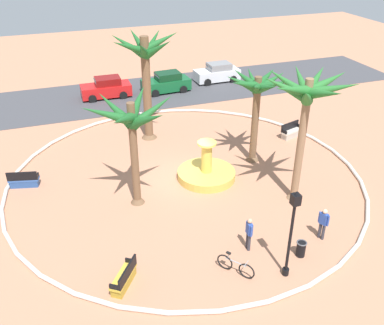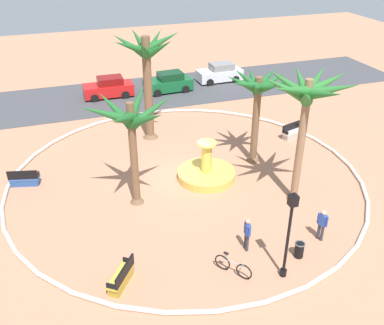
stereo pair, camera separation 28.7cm
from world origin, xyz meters
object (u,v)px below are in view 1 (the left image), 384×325
Objects in this scene: person_cyclist_photo at (249,232)px; parked_car_second at (166,83)px; palm_tree_near_fountain at (257,92)px; trash_bin at (301,248)px; bench_west at (124,279)px; bench_north at (24,181)px; fountain at (206,173)px; person_cyclist_helmet at (323,222)px; bench_east at (291,132)px; lamppost at (292,228)px; parked_car_third at (217,73)px; bicycle_red_frame at (235,266)px; palm_tree_by_curb at (307,98)px; palm_tree_mid_plaza at (145,63)px; palm_tree_far_side at (131,123)px; parked_car_leftmost at (106,88)px.

parked_car_second reaches higher than person_cyclist_photo.
trash_bin is at bearing -102.38° from palm_tree_near_fountain.
bench_west and bench_north have the same top height.
fountain reaches higher than person_cyclist_photo.
person_cyclist_photo is (-3.47, 0.44, 0.02)m from person_cyclist_helmet.
bench_east is 12.08m from person_cyclist_photo.
palm_tree_near_fountain is 1.35× the size of lamppost.
parked_car_third is (5.44, 22.75, 0.39)m from trash_bin.
fountain is 8.93m from bench_west.
bench_west is 0.97× the size of person_cyclist_photo.
bench_north is 14.77m from lamppost.
bicycle_red_frame is at bearing -50.77° from bench_north.
trash_bin is (-2.07, -4.02, -5.14)m from palm_tree_by_curb.
palm_tree_by_curb is at bearing 80.42° from person_cyclist_helmet.
palm_tree_mid_plaza is 13.15m from person_cyclist_photo.
palm_tree_near_fountain reaches higher than parked_car_third.
fountain is 0.59× the size of palm_tree_near_fountain.
palm_tree_by_curb is 8.23m from palm_tree_far_side.
parked_car_second is (3.61, 8.11, -4.28)m from palm_tree_mid_plaza.
parked_car_third is (3.93, 22.05, -0.12)m from person_cyclist_helmet.
bench_north is 16.53m from parked_car_second.
bench_north is 21.05m from parked_car_third.
bench_east is 0.41× the size of parked_car_second.
palm_tree_by_curb is 9.25× the size of trash_bin.
fountain is 0.80× the size of lamppost.
parked_car_leftmost is 10.10m from parked_car_third.
palm_tree_mid_plaza is 4.38× the size of bench_west.
person_cyclist_helmet is at bearing -73.93° from parked_car_leftmost.
lamppost is 5.60× the size of trash_bin.
palm_tree_near_fountain is (3.37, 1.05, 4.04)m from fountain.
lamppost reaches higher than parked_car_leftmost.
palm_tree_near_fountain is 8.48m from person_cyclist_helmet.
palm_tree_mid_plaza is 1.70× the size of parked_car_second.
bench_west is at bearing 173.98° from trash_bin.
bench_north is 0.41× the size of parked_car_second.
fountain is at bearing 14.04° from palm_tree_far_side.
palm_tree_mid_plaza reaches higher than bench_north.
palm_tree_mid_plaza reaches higher than parked_car_second.
bench_east is at bearing -19.16° from palm_tree_mid_plaza.
bench_north is at bearing -155.07° from palm_tree_mid_plaza.
fountain is 2.03× the size of person_cyclist_helmet.
person_cyclist_helmet is (9.06, -0.09, 0.55)m from bench_west.
palm_tree_far_side is at bearing -109.04° from palm_tree_mid_plaza.
bench_north is at bearing 147.04° from palm_tree_far_side.
fountain is at bearing -114.36° from parked_car_third.
bicycle_red_frame is 0.34× the size of parked_car_second.
fountain is 1.95× the size of bench_north.
parked_car_second is at bearing 96.45° from palm_tree_near_fountain.
parked_car_leftmost is 0.98× the size of parked_car_second.
palm_tree_near_fountain reaches higher than fountain.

